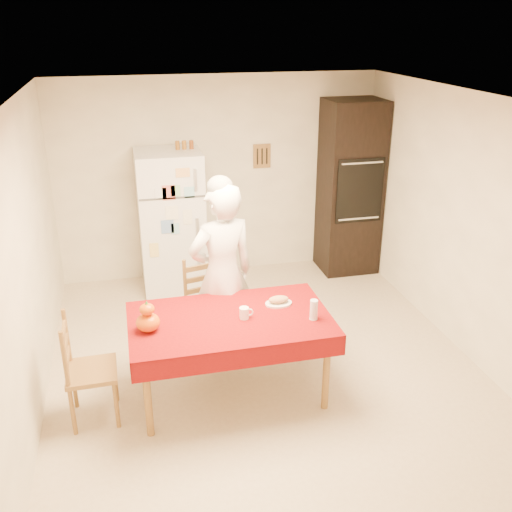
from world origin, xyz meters
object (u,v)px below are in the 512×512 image
object	(u,v)px
seated_woman	(222,275)
wine_glass	(314,310)
dining_table	(230,325)
bread_plate	(279,303)
refrigerator	(171,222)
chair_far	(207,302)
oven_cabinet	(350,188)
pumpkin_lower	(148,322)
chair_left	(83,367)
coffee_mug	(244,313)

from	to	relation	value
seated_woman	wine_glass	distance (m)	1.00
dining_table	bread_plate	world-z (taller)	bread_plate
refrigerator	dining_table	xyz separation A→B (m)	(0.26, -2.32, -0.16)
chair_far	wine_glass	distance (m)	1.31
chair_far	oven_cabinet	bearing A→B (deg)	23.13
oven_cabinet	pumpkin_lower	size ratio (longest dim) A/B	11.13
chair_left	bread_plate	xyz separation A→B (m)	(1.69, 0.20, 0.26)
chair_left	seated_woman	size ratio (longest dim) A/B	0.53
pumpkin_lower	wine_glass	size ratio (longest dim) A/B	1.12
pumpkin_lower	bread_plate	distance (m)	1.16
oven_cabinet	chair_far	bearing A→B (deg)	-143.77
pumpkin_lower	dining_table	bearing A→B (deg)	3.99
bread_plate	refrigerator	bearing A→B (deg)	108.39
oven_cabinet	dining_table	xyz separation A→B (m)	(-2.02, -2.36, -0.41)
wine_glass	seated_woman	bearing A→B (deg)	129.54
chair_far	wine_glass	xyz separation A→B (m)	(0.76, -1.01, 0.34)
dining_table	refrigerator	bearing A→B (deg)	96.34
chair_left	seated_woman	xyz separation A→B (m)	(1.27, 0.65, 0.38)
chair_far	bread_plate	distance (m)	0.91
seated_woman	pumpkin_lower	distance (m)	0.97
seated_woman	oven_cabinet	bearing A→B (deg)	-151.98
oven_cabinet	chair_left	bearing A→B (deg)	-143.28
wine_glass	bread_plate	size ratio (longest dim) A/B	0.73
coffee_mug	bread_plate	xyz separation A→B (m)	(0.35, 0.17, -0.04)
oven_cabinet	chair_far	size ratio (longest dim) A/B	2.32
chair_left	coffee_mug	world-z (taller)	chair_left
coffee_mug	pumpkin_lower	bearing A→B (deg)	-178.91
oven_cabinet	seated_woman	world-z (taller)	oven_cabinet
oven_cabinet	bread_plate	bearing A→B (deg)	-125.00
coffee_mug	bread_plate	size ratio (longest dim) A/B	0.42
oven_cabinet	wine_glass	world-z (taller)	oven_cabinet
dining_table	seated_woman	size ratio (longest dim) A/B	0.95
chair_left	coffee_mug	distance (m)	1.38
coffee_mug	bread_plate	distance (m)	0.39
oven_cabinet	chair_far	world-z (taller)	oven_cabinet
oven_cabinet	pumpkin_lower	distance (m)	3.63
chair_far	seated_woman	bearing A→B (deg)	-76.27
pumpkin_lower	chair_far	bearing A→B (deg)	55.32
chair_left	pumpkin_lower	distance (m)	0.64
dining_table	pumpkin_lower	size ratio (longest dim) A/B	8.60
refrigerator	pumpkin_lower	xyz separation A→B (m)	(-0.42, -2.37, -0.01)
dining_table	chair_far	bearing A→B (deg)	95.18
bread_plate	oven_cabinet	bearing A→B (deg)	55.00
oven_cabinet	chair_far	xyz separation A→B (m)	(-2.10, -1.54, -0.59)
seated_woman	coffee_mug	xyz separation A→B (m)	(0.07, -0.62, -0.08)
chair_far	bread_plate	size ratio (longest dim) A/B	3.96
oven_cabinet	dining_table	size ratio (longest dim) A/B	1.29
dining_table	pumpkin_lower	world-z (taller)	pumpkin_lower
chair_left	oven_cabinet	bearing A→B (deg)	-54.40
refrigerator	bread_plate	size ratio (longest dim) A/B	7.08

